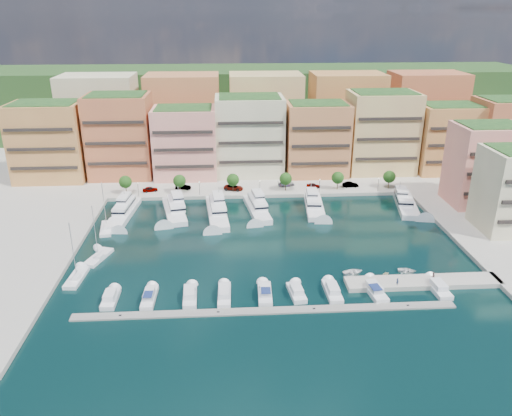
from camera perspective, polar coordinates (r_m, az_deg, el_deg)
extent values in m
plane|color=black|center=(121.62, 1.46, -3.87)|extent=(400.00, 400.00, 0.00)
cube|color=#9E998E|center=(179.34, -0.24, 4.75)|extent=(220.00, 64.00, 2.00)
cube|color=#203E19|center=(225.60, -0.95, 8.34)|extent=(240.00, 40.00, 58.00)
cube|color=gray|center=(95.37, 1.19, -11.76)|extent=(72.00, 2.20, 0.35)
cube|color=#9E998E|center=(109.38, 18.52, -8.25)|extent=(32.00, 5.00, 2.00)
cube|color=tan|center=(173.36, -22.51, 6.94)|extent=(22.00, 16.00, 24.00)
cube|color=black|center=(165.82, -23.36, 6.19)|extent=(20.24, 0.50, 0.90)
cube|color=#1B431B|center=(170.94, -23.11, 10.94)|extent=(19.36, 14.08, 0.80)
cube|color=#B45B3C|center=(169.20, -15.23, 7.85)|extent=(20.00, 16.00, 26.00)
cube|color=black|center=(161.37, -15.78, 7.14)|extent=(18.40, 0.50, 0.90)
cube|color=#1B431B|center=(166.64, -15.70, 12.32)|extent=(17.60, 14.08, 0.80)
cube|color=#F19D86|center=(164.79, -8.08, 7.32)|extent=(20.00, 15.00, 22.00)
cube|color=black|center=(157.32, -8.27, 6.61)|extent=(18.40, 0.50, 0.90)
cube|color=#1B431B|center=(162.34, -8.29, 11.22)|extent=(17.60, 13.20, 0.80)
cube|color=beige|center=(166.02, -0.74, 8.18)|extent=(22.00, 16.00, 25.00)
cube|color=black|center=(158.03, -0.59, 7.47)|extent=(20.24, 0.50, 0.90)
cube|color=#1B431B|center=(163.45, -0.76, 12.58)|extent=(19.36, 14.08, 0.80)
cube|color=#CB7F4C|center=(166.83, 6.93, 7.74)|extent=(20.00, 15.00, 23.00)
cube|color=black|center=(159.45, 7.42, 7.05)|extent=(18.40, 0.50, 0.90)
cube|color=#1B431B|center=(164.36, 7.12, 11.76)|extent=(17.60, 13.20, 0.80)
cube|color=#E0C976|center=(173.64, 14.08, 8.31)|extent=(22.00, 16.00, 26.00)
cube|color=black|center=(166.01, 14.90, 7.63)|extent=(20.24, 0.50, 0.90)
cube|color=#1B431B|center=(171.14, 14.49, 12.67)|extent=(19.36, 14.08, 0.80)
cube|color=tan|center=(180.09, 20.95, 7.34)|extent=(20.00, 15.00, 22.00)
cube|color=black|center=(173.29, 21.96, 6.67)|extent=(18.40, 0.50, 0.90)
cube|color=#1B431B|center=(177.86, 21.45, 10.88)|extent=(17.60, 13.20, 0.80)
cube|color=#B45B3C|center=(187.28, 26.87, 7.25)|extent=(22.00, 16.00, 24.00)
cube|color=#F19D86|center=(153.28, 24.65, 4.42)|extent=(18.00, 14.00, 22.00)
cube|color=black|center=(147.23, 25.90, 3.55)|extent=(16.56, 0.50, 0.90)
cube|color=#1B431B|center=(150.65, 25.33, 8.54)|extent=(15.84, 12.32, 0.80)
cube|color=beige|center=(192.15, -17.33, 9.86)|extent=(26.00, 18.00, 30.00)
cube|color=#CB7F4C|center=(187.39, -8.25, 10.33)|extent=(26.00, 18.00, 30.00)
cube|color=#E0C976|center=(187.36, 1.09, 10.54)|extent=(26.00, 18.00, 30.00)
cube|color=tan|center=(192.08, 10.20, 10.49)|extent=(26.00, 18.00, 30.00)
cube|color=#B45B3C|center=(201.21, 18.67, 10.21)|extent=(26.00, 18.00, 30.00)
cylinder|color=#473323|center=(154.20, -14.63, 2.10)|extent=(0.24, 0.24, 3.00)
sphere|color=#123F12|center=(153.48, -14.70, 2.89)|extent=(3.80, 3.80, 3.80)
cylinder|color=#473323|center=(151.89, -8.69, 2.27)|extent=(0.24, 0.24, 3.00)
sphere|color=#123F12|center=(151.15, -8.74, 3.08)|extent=(3.80, 3.80, 3.80)
cylinder|color=#473323|center=(151.24, -2.64, 2.42)|extent=(0.24, 0.24, 3.00)
sphere|color=#123F12|center=(150.50, -2.66, 3.23)|extent=(3.80, 3.80, 3.80)
cylinder|color=#473323|center=(152.27, 3.39, 2.55)|extent=(0.24, 0.24, 3.00)
sphere|color=#123F12|center=(151.54, 3.41, 3.35)|extent=(3.80, 3.80, 3.80)
cylinder|color=#473323|center=(154.96, 9.28, 2.64)|extent=(0.24, 0.24, 3.00)
sphere|color=#123F12|center=(154.25, 9.33, 3.43)|extent=(3.80, 3.80, 3.80)
cylinder|color=#473323|center=(159.23, 14.92, 2.70)|extent=(0.24, 0.24, 3.00)
sphere|color=#123F12|center=(158.53, 14.99, 3.47)|extent=(3.80, 3.80, 3.80)
cylinder|color=black|center=(151.17, -13.31, 2.03)|extent=(0.10, 0.10, 4.00)
sphere|color=#FFF2CC|center=(150.51, -13.37, 2.77)|extent=(0.30, 0.30, 0.30)
cylinder|color=black|center=(149.11, -6.48, 2.22)|extent=(0.10, 0.10, 4.00)
sphere|color=#FFF2CC|center=(148.44, -6.51, 2.96)|extent=(0.30, 0.30, 0.30)
cylinder|color=black|center=(149.21, 0.44, 2.38)|extent=(0.10, 0.10, 4.00)
sphere|color=#FFF2CC|center=(148.54, 0.45, 3.12)|extent=(0.30, 0.30, 0.30)
cylinder|color=black|center=(151.47, 7.26, 2.50)|extent=(0.10, 0.10, 4.00)
sphere|color=#FFF2CC|center=(150.81, 7.30, 3.23)|extent=(0.30, 0.30, 0.30)
cylinder|color=black|center=(155.79, 13.79, 2.58)|extent=(0.10, 0.10, 4.00)
sphere|color=#FFF2CC|center=(155.14, 13.85, 3.30)|extent=(0.30, 0.30, 0.30)
cube|color=white|center=(140.70, -14.84, -0.78)|extent=(6.24, 21.59, 2.30)
cube|color=white|center=(141.89, -14.76, 0.31)|extent=(4.59, 11.98, 1.80)
cube|color=black|center=(141.89, -14.76, 0.31)|extent=(4.65, 12.05, 0.55)
cube|color=white|center=(142.89, -14.70, 1.16)|extent=(3.16, 6.60, 1.40)
cylinder|color=#B2B2B7|center=(143.53, -14.67, 1.94)|extent=(0.14, 0.14, 1.80)
cube|color=white|center=(139.49, -9.30, -0.52)|extent=(8.66, 19.98, 2.30)
cube|color=white|center=(140.53, -9.28, 0.56)|extent=(6.06, 11.25, 1.80)
cube|color=black|center=(140.53, -9.28, 0.56)|extent=(6.13, 11.32, 0.55)
cube|color=white|center=(141.41, -9.27, 1.39)|extent=(4.04, 6.29, 1.40)
cylinder|color=#B2B2B7|center=(141.95, -9.26, 2.16)|extent=(0.14, 0.14, 1.80)
cube|color=black|center=(139.66, -9.29, -0.69)|extent=(8.72, 20.04, 0.35)
cube|color=white|center=(136.91, -4.48, -0.72)|extent=(6.91, 23.70, 2.30)
cube|color=white|center=(138.31, -4.50, 0.43)|extent=(5.09, 13.15, 1.80)
cube|color=black|center=(138.31, -4.50, 0.43)|extent=(5.16, 13.22, 0.55)
cube|color=white|center=(139.49, -4.51, 1.32)|extent=(3.51, 7.24, 1.40)
cylinder|color=#B2B2B7|center=(140.25, -4.52, 2.14)|extent=(0.14, 0.14, 1.80)
cube|color=white|center=(138.88, 0.12, -0.32)|extent=(7.14, 19.99, 2.30)
cube|color=white|center=(139.94, 0.07, 0.76)|extent=(5.12, 11.16, 1.80)
cube|color=black|center=(139.94, 0.07, 0.76)|extent=(5.19, 11.23, 0.55)
cube|color=white|center=(140.84, 0.03, 1.60)|extent=(3.47, 6.18, 1.40)
cylinder|color=#B2B2B7|center=(141.39, 0.00, 2.37)|extent=(0.14, 0.14, 1.80)
cube|color=white|center=(141.34, 6.68, -0.07)|extent=(6.30, 18.67, 2.30)
cube|color=white|center=(142.27, 6.59, 0.98)|extent=(4.74, 10.38, 1.80)
cube|color=black|center=(142.27, 6.59, 0.98)|extent=(4.81, 10.44, 0.55)
cube|color=white|center=(143.07, 6.52, 1.78)|extent=(3.31, 5.72, 1.40)
cylinder|color=#B2B2B7|center=(143.55, 6.47, 2.53)|extent=(0.14, 0.14, 1.80)
cube|color=black|center=(141.51, 6.67, -0.23)|extent=(6.36, 18.73, 0.35)
cube|color=white|center=(147.98, 16.79, 0.14)|extent=(8.39, 19.39, 2.30)
cube|color=white|center=(148.91, 16.64, 1.14)|extent=(5.93, 10.91, 1.80)
cube|color=black|center=(148.91, 16.64, 1.14)|extent=(6.00, 10.98, 0.55)
cube|color=white|center=(149.70, 16.51, 1.92)|extent=(3.98, 6.10, 1.40)
cylinder|color=#B2B2B7|center=(150.19, 16.44, 2.64)|extent=(0.14, 0.14, 1.80)
cube|color=silver|center=(102.23, -16.26, -10.05)|extent=(2.72, 7.19, 1.40)
cube|color=silver|center=(101.27, -16.38, -9.53)|extent=(2.11, 3.46, 1.10)
cube|color=black|center=(102.59, -16.20, -9.24)|extent=(1.93, 0.11, 0.55)
cube|color=silver|center=(100.81, -12.06, -10.09)|extent=(2.62, 8.33, 1.40)
cube|color=silver|center=(99.79, -12.15, -9.58)|extent=(1.98, 4.02, 1.10)
cube|color=black|center=(101.32, -12.01, -9.22)|extent=(1.74, 0.15, 0.55)
cube|color=navy|center=(98.58, -12.26, -9.61)|extent=(1.75, 2.52, 0.12)
cube|color=silver|center=(99.91, -7.54, -10.08)|extent=(2.93, 8.22, 1.40)
cube|color=silver|center=(98.88, -7.59, -9.57)|extent=(2.18, 3.98, 1.10)
cube|color=black|center=(100.40, -7.53, -9.20)|extent=(1.87, 0.18, 0.55)
cube|color=silver|center=(99.61, -3.63, -10.02)|extent=(2.65, 8.62, 1.40)
cube|color=silver|center=(98.57, -3.65, -9.51)|extent=(2.02, 4.15, 1.10)
cube|color=black|center=(100.16, -3.64, -9.12)|extent=(1.79, 0.13, 0.55)
cube|color=silver|center=(99.85, 1.02, -9.89)|extent=(2.94, 8.29, 1.40)
cube|color=silver|center=(98.83, 1.04, -9.37)|extent=(2.21, 4.01, 1.10)
cube|color=black|center=(100.35, 0.97, -9.01)|extent=(1.91, 0.17, 0.55)
cube|color=navy|center=(97.61, 1.10, -9.40)|extent=(1.94, 2.52, 0.12)
cube|color=silver|center=(100.49, 4.64, -9.74)|extent=(3.40, 7.32, 1.40)
cube|color=silver|center=(99.51, 4.69, -9.21)|extent=(2.41, 3.60, 1.10)
cube|color=black|center=(100.84, 4.57, -8.92)|extent=(1.89, 0.31, 0.55)
cube|color=silver|center=(101.68, 8.70, -9.53)|extent=(2.90, 8.22, 1.40)
cube|color=silver|center=(100.67, 8.79, -9.02)|extent=(2.20, 3.97, 1.10)
cube|color=black|center=(102.17, 8.59, -8.67)|extent=(1.95, 0.15, 0.55)
cube|color=silver|center=(103.69, 13.29, -9.24)|extent=(3.89, 9.18, 1.40)
cube|color=silver|center=(102.67, 13.42, -8.74)|extent=(2.68, 4.52, 1.10)
cube|color=black|center=(104.26, 13.13, -8.37)|extent=(1.95, 0.36, 0.55)
cube|color=navy|center=(101.42, 13.63, -8.78)|extent=(2.24, 2.90, 0.12)
cube|color=silver|center=(108.04, 20.01, -8.70)|extent=(3.31, 8.29, 1.40)
cube|color=silver|center=(107.10, 20.18, -8.21)|extent=(2.43, 4.03, 1.10)
cube|color=black|center=(108.50, 19.84, -7.90)|extent=(2.02, 0.23, 0.55)
cube|color=white|center=(133.35, -16.73, -2.34)|extent=(4.06, 9.54, 1.20)
cube|color=white|center=(132.18, -16.85, -2.15)|extent=(1.95, 2.53, 0.60)
cylinder|color=#B2B2B7|center=(131.31, -16.99, 0.37)|extent=(0.14, 0.14, 12.00)
cylinder|color=#B2B2B7|center=(131.50, -16.93, -1.95)|extent=(0.73, 4.12, 0.10)
cube|color=white|center=(118.94, -17.54, -5.48)|extent=(5.44, 9.20, 1.20)
cube|color=white|center=(117.79, -17.69, -5.29)|extent=(2.29, 2.61, 0.60)
cylinder|color=#B2B2B7|center=(116.56, -17.86, -2.50)|extent=(0.14, 0.14, 12.00)
cylinder|color=#B2B2B7|center=(117.10, -17.77, -5.08)|extent=(1.35, 3.77, 0.10)
cube|color=white|center=(111.88, -19.81, -7.60)|extent=(3.45, 8.92, 1.20)
cube|color=white|center=(110.72, -19.99, -7.42)|extent=(1.84, 2.30, 0.60)
cylinder|color=#B2B2B7|center=(109.30, -20.19, -4.47)|extent=(0.14, 0.14, 12.00)
cylinder|color=#B2B2B7|center=(110.03, -20.09, -7.21)|extent=(0.40, 3.92, 0.10)
imported|color=beige|center=(110.34, 14.63, -7.25)|extent=(2.06, 1.93, 0.87)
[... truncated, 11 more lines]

